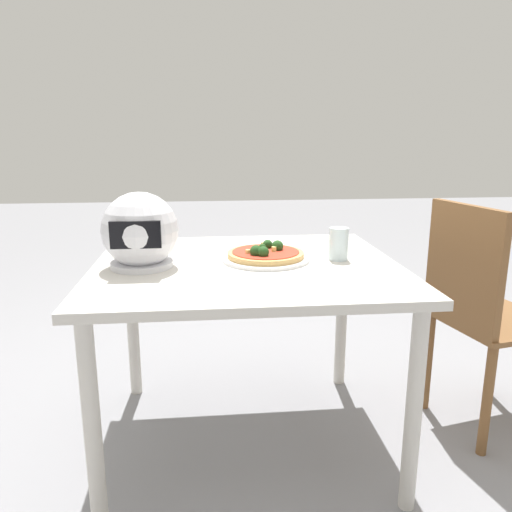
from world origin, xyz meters
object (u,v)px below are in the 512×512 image
pizza (266,253)px  chair_side (480,306)px  motorcycle_helmet (140,232)px  dining_table (246,284)px  drinking_glass (339,244)px

pizza → chair_side: (-0.82, 0.02, -0.22)m
motorcycle_helmet → chair_side: (-1.25, -0.03, -0.32)m
chair_side → pizza: bearing=-1.7°
dining_table → chair_side: size_ratio=1.18×
pizza → chair_side: bearing=178.3°
chair_side → drinking_glass: bearing=-0.8°
dining_table → motorcycle_helmet: motorcycle_helmet is taller
motorcycle_helmet → drinking_glass: bearing=-177.3°
dining_table → drinking_glass: drinking_glass is taller
dining_table → pizza: size_ratio=3.87×
chair_side → dining_table: bearing=0.3°
dining_table → drinking_glass: (-0.33, -0.01, 0.14)m
dining_table → motorcycle_helmet: (0.36, 0.02, 0.20)m
chair_side → motorcycle_helmet: bearing=1.2°
dining_table → pizza: pizza is taller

